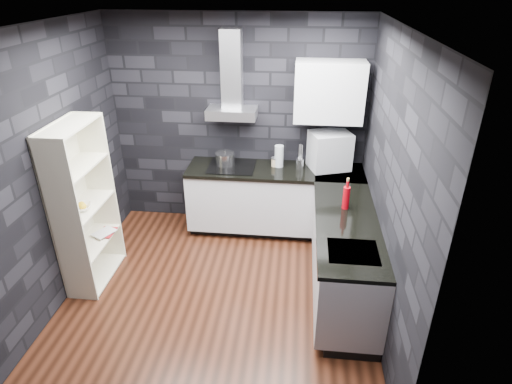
% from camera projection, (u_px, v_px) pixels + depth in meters
% --- Properties ---
extents(ground, '(3.20, 3.20, 0.00)m').
position_uv_depth(ground, '(220.00, 291.00, 4.64)').
color(ground, '#401E11').
extents(ceiling, '(3.20, 3.20, 0.00)m').
position_uv_depth(ceiling, '(206.00, 26.00, 3.40)').
color(ceiling, white).
extents(wall_back, '(3.20, 0.05, 2.70)m').
position_uv_depth(wall_back, '(239.00, 125.00, 5.46)').
color(wall_back, black).
rests_on(wall_back, ground).
extents(wall_front, '(3.20, 0.05, 2.70)m').
position_uv_depth(wall_front, '(162.00, 293.00, 2.58)').
color(wall_front, black).
rests_on(wall_front, ground).
extents(wall_left, '(0.05, 3.20, 2.70)m').
position_uv_depth(wall_left, '(50.00, 171.00, 4.17)').
color(wall_left, black).
rests_on(wall_left, ground).
extents(wall_right, '(0.05, 3.20, 2.70)m').
position_uv_depth(wall_right, '(391.00, 187.00, 3.87)').
color(wall_right, black).
rests_on(wall_right, ground).
extents(toekick_back, '(2.18, 0.50, 0.10)m').
position_uv_depth(toekick_back, '(274.00, 225.00, 5.75)').
color(toekick_back, black).
rests_on(toekick_back, ground).
extents(toekick_right, '(0.50, 1.78, 0.10)m').
position_uv_depth(toekick_right, '(344.00, 290.00, 4.58)').
color(toekick_right, black).
rests_on(toekick_right, ground).
extents(counter_back_cab, '(2.20, 0.60, 0.76)m').
position_uv_depth(counter_back_cab, '(274.00, 199.00, 5.52)').
color(counter_back_cab, silver).
rests_on(counter_back_cab, ground).
extents(counter_right_cab, '(0.60, 1.80, 0.76)m').
position_uv_depth(counter_right_cab, '(344.00, 257.00, 4.38)').
color(counter_right_cab, silver).
rests_on(counter_right_cab, ground).
extents(counter_back_top, '(2.20, 0.62, 0.04)m').
position_uv_depth(counter_back_top, '(275.00, 171.00, 5.33)').
color(counter_back_top, black).
rests_on(counter_back_top, counter_back_cab).
extents(counter_right_top, '(0.62, 1.80, 0.04)m').
position_uv_depth(counter_right_top, '(347.00, 224.00, 4.20)').
color(counter_right_top, black).
rests_on(counter_right_top, counter_right_cab).
extents(counter_corner_top, '(0.62, 0.62, 0.04)m').
position_uv_depth(counter_corner_top, '(340.00, 173.00, 5.26)').
color(counter_corner_top, black).
rests_on(counter_corner_top, counter_right_cab).
extents(hood_body, '(0.60, 0.34, 0.12)m').
position_uv_depth(hood_body, '(232.00, 113.00, 5.19)').
color(hood_body, silver).
rests_on(hood_body, wall_back).
extents(hood_chimney, '(0.24, 0.20, 0.90)m').
position_uv_depth(hood_chimney, '(232.00, 69.00, 5.02)').
color(hood_chimney, silver).
rests_on(hood_chimney, hood_body).
extents(upper_cabinet, '(0.80, 0.35, 0.70)m').
position_uv_depth(upper_cabinet, '(329.00, 92.00, 4.95)').
color(upper_cabinet, silver).
rests_on(upper_cabinet, wall_back).
extents(cooktop, '(0.58, 0.50, 0.01)m').
position_uv_depth(cooktop, '(232.00, 167.00, 5.38)').
color(cooktop, black).
rests_on(cooktop, counter_back_top).
extents(sink_rim, '(0.44, 0.40, 0.01)m').
position_uv_depth(sink_rim, '(353.00, 252.00, 3.75)').
color(sink_rim, silver).
rests_on(sink_rim, counter_right_top).
extents(pot, '(0.27, 0.27, 0.14)m').
position_uv_depth(pot, '(225.00, 159.00, 5.39)').
color(pot, '#B6B5BB').
rests_on(pot, cooktop).
extents(glass_vase, '(0.14, 0.14, 0.27)m').
position_uv_depth(glass_vase, '(279.00, 156.00, 5.34)').
color(glass_vase, '#B6C0C6').
rests_on(glass_vase, counter_back_top).
extents(storage_jar, '(0.10, 0.10, 0.10)m').
position_uv_depth(storage_jar, '(275.00, 162.00, 5.38)').
color(storage_jar, tan).
rests_on(storage_jar, counter_back_top).
extents(utensil_crock, '(0.11, 0.11, 0.12)m').
position_uv_depth(utensil_crock, '(300.00, 164.00, 5.32)').
color(utensil_crock, '#B6B5BB').
rests_on(utensil_crock, counter_back_top).
extents(appliance_garage, '(0.57, 0.50, 0.47)m').
position_uv_depth(appliance_garage, '(330.00, 151.00, 5.26)').
color(appliance_garage, '#B1B4B9').
rests_on(appliance_garage, counter_back_top).
extents(red_bottle, '(0.07, 0.07, 0.24)m').
position_uv_depth(red_bottle, '(346.00, 198.00, 4.38)').
color(red_bottle, '#99030D').
rests_on(red_bottle, counter_right_top).
extents(bookshelf, '(0.37, 0.81, 1.80)m').
position_uv_depth(bookshelf, '(85.00, 207.00, 4.47)').
color(bookshelf, beige).
rests_on(bookshelf, ground).
extents(fruit_bowl, '(0.28, 0.28, 0.06)m').
position_uv_depth(fruit_bowl, '(80.00, 207.00, 4.38)').
color(fruit_bowl, white).
rests_on(fruit_bowl, bookshelf).
extents(book_red, '(0.17, 0.03, 0.23)m').
position_uv_depth(book_red, '(98.00, 224.00, 4.78)').
color(book_red, maroon).
rests_on(book_red, bookshelf).
extents(book_second, '(0.16, 0.10, 0.24)m').
position_uv_depth(book_second, '(98.00, 222.00, 4.78)').
color(book_second, '#B2B2B2').
rests_on(book_second, bookshelf).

